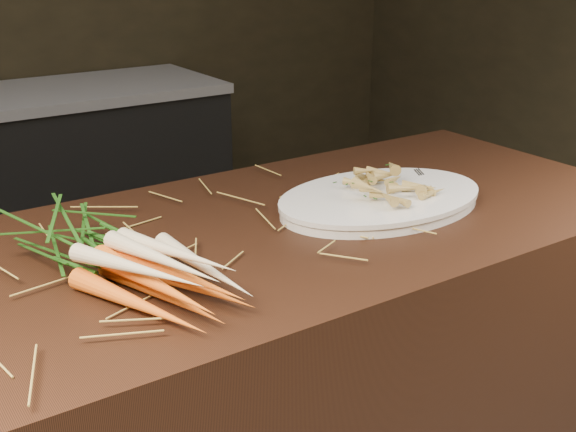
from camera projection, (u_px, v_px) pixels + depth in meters
name	position (u px, v px, depth m)	size (l,w,h in m)	color
back_counter	(5.00, 197.00, 2.94)	(1.82, 0.62, 0.84)	black
straw_bedding	(64.00, 272.00, 1.15)	(1.40, 0.60, 0.02)	#A98A3F
root_veg_bunch	(107.00, 251.00, 1.14)	(0.28, 0.52, 0.09)	#DE5213
serving_platter	(381.00, 201.00, 1.46)	(0.44, 0.30, 0.02)	white
roasted_veg_heap	(382.00, 184.00, 1.44)	(0.22, 0.16, 0.05)	#A78542
serving_fork	(446.00, 184.00, 1.51)	(0.01, 0.17, 0.00)	silver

